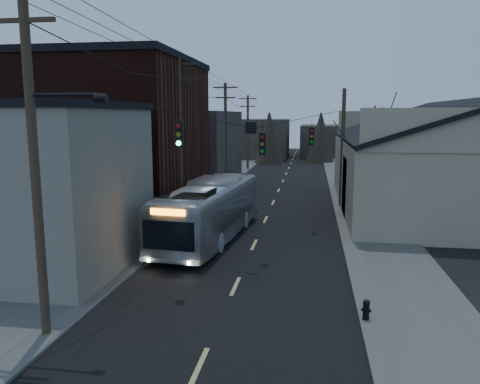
# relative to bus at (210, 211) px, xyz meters

# --- Properties ---
(road_surface) EXTENTS (9.00, 110.00, 0.02)m
(road_surface) POSITION_rel_bus_xyz_m (2.48, 15.27, -1.58)
(road_surface) COLOR black
(road_surface) RESTS_ON ground
(sidewalk_left) EXTENTS (4.00, 110.00, 0.12)m
(sidewalk_left) POSITION_rel_bus_xyz_m (-4.02, 15.27, -1.53)
(sidewalk_left) COLOR #474744
(sidewalk_left) RESTS_ON ground
(sidewalk_right) EXTENTS (4.00, 110.00, 0.12)m
(sidewalk_right) POSITION_rel_bus_xyz_m (8.98, 15.27, -1.53)
(sidewalk_right) COLOR #474744
(sidewalk_right) RESTS_ON ground
(building_clapboard) EXTENTS (8.00, 8.00, 7.00)m
(building_clapboard) POSITION_rel_bus_xyz_m (-6.52, -5.73, 1.91)
(building_clapboard) COLOR #6D685B
(building_clapboard) RESTS_ON ground
(building_brick) EXTENTS (10.00, 12.00, 10.00)m
(building_brick) POSITION_rel_bus_xyz_m (-7.52, 5.27, 3.41)
(building_brick) COLOR black
(building_brick) RESTS_ON ground
(building_left_far) EXTENTS (9.00, 14.00, 7.00)m
(building_left_far) POSITION_rel_bus_xyz_m (-7.02, 21.27, 1.91)
(building_left_far) COLOR #2E2925
(building_left_far) RESTS_ON ground
(warehouse) EXTENTS (16.16, 20.60, 7.73)m
(warehouse) POSITION_rel_bus_xyz_m (15.48, 10.27, 1.10)
(warehouse) COLOR gray
(warehouse) RESTS_ON ground
(building_far_left) EXTENTS (10.00, 12.00, 6.00)m
(building_far_left) POSITION_rel_bus_xyz_m (-3.52, 50.27, 1.41)
(building_far_left) COLOR #2E2925
(building_far_left) RESTS_ON ground
(building_far_right) EXTENTS (12.00, 14.00, 5.00)m
(building_far_right) POSITION_rel_bus_xyz_m (9.48, 55.27, 0.91)
(building_far_right) COLOR #2E2925
(building_far_right) RESTS_ON ground
(bare_tree) EXTENTS (0.40, 0.40, 7.20)m
(bare_tree) POSITION_rel_bus_xyz_m (8.98, 5.27, 2.01)
(bare_tree) COLOR black
(bare_tree) RESTS_ON ground
(utility_lines) EXTENTS (11.24, 45.28, 10.50)m
(utility_lines) POSITION_rel_bus_xyz_m (-0.63, 9.41, 3.36)
(utility_lines) COLOR #382B1E
(utility_lines) RESTS_ON ground
(bus) EXTENTS (3.78, 11.65, 3.19)m
(bus) POSITION_rel_bus_xyz_m (0.00, 0.00, 0.00)
(bus) COLOR #9DA2A9
(bus) RESTS_ON ground
(parked_car) EXTENTS (1.58, 4.45, 1.46)m
(parked_car) POSITION_rel_bus_xyz_m (-1.03, 16.11, -0.86)
(parked_car) COLOR #B0B1B8
(parked_car) RESTS_ON ground
(fire_hydrant) EXTENTS (0.33, 0.23, 0.67)m
(fire_hydrant) POSITION_rel_bus_xyz_m (7.18, -9.27, -1.11)
(fire_hydrant) COLOR black
(fire_hydrant) RESTS_ON sidewalk_right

